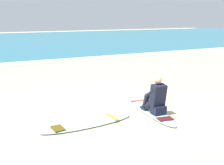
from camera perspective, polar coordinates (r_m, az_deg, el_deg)
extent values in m
plane|color=#CCB584|center=(7.35, -1.05, -5.58)|extent=(80.00, 80.00, 0.00)
cube|color=teal|center=(28.40, -21.31, 7.69)|extent=(80.00, 28.00, 0.10)
cube|color=white|center=(14.94, -15.22, 3.88)|extent=(80.00, 0.90, 0.11)
ellipsoid|color=#9ED1E5|center=(7.34, 7.69, -5.43)|extent=(0.92, 2.58, 0.07)
cube|color=red|center=(7.94, 5.48, -3.63)|extent=(0.49, 0.18, 0.01)
cube|color=#4A1311|center=(6.65, 10.75, -7.21)|extent=(0.40, 0.30, 0.01)
cube|color=black|center=(6.91, 9.40, -5.47)|extent=(0.33, 0.27, 0.20)
cylinder|color=black|center=(6.95, 7.89, -4.00)|extent=(0.16, 0.41, 0.43)
cylinder|color=black|center=(7.11, 6.86, -3.82)|extent=(0.13, 0.26, 0.42)
cube|color=black|center=(7.23, 6.48, -5.16)|extent=(0.10, 0.22, 0.05)
cylinder|color=black|center=(7.06, 9.24, -3.77)|extent=(0.16, 0.41, 0.43)
cylinder|color=black|center=(7.24, 8.39, -3.57)|extent=(0.13, 0.26, 0.42)
cube|color=black|center=(7.35, 8.06, -4.88)|extent=(0.10, 0.22, 0.05)
cube|color=black|center=(6.83, 9.31, -2.60)|extent=(0.35, 0.30, 0.57)
sphere|color=beige|center=(6.76, 9.29, 0.64)|extent=(0.21, 0.21, 0.21)
cylinder|color=black|center=(6.87, 7.65, -2.24)|extent=(0.10, 0.40, 0.31)
cylinder|color=black|center=(7.02, 9.55, -1.96)|extent=(0.10, 0.40, 0.31)
ellipsoid|color=#9ED1E5|center=(6.39, -4.89, -8.24)|extent=(2.26, 0.65, 0.07)
cube|color=gold|center=(6.66, -0.02, -6.96)|extent=(0.13, 0.48, 0.01)
cube|color=#4C400C|center=(6.13, -10.98, -9.05)|extent=(0.26, 0.38, 0.01)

